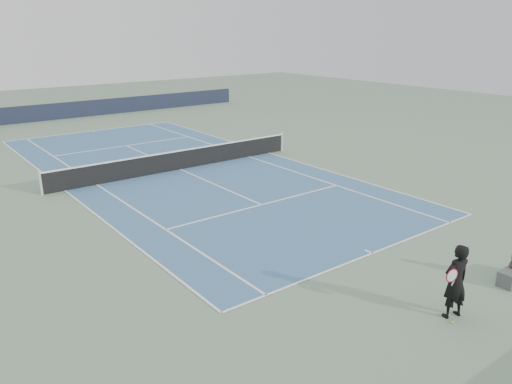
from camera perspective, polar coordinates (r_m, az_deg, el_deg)
ground at (r=24.39m, az=-8.66°, el=2.55°), size 80.00×80.00×0.00m
court_surface at (r=24.38m, az=-8.66°, el=2.57°), size 10.97×23.77×0.01m
tennis_net at (r=24.26m, az=-8.71°, el=3.70°), size 12.90×0.10×1.07m
windscreen_far at (r=40.59m, az=-21.19°, el=8.65°), size 30.00×0.25×1.20m
tennis_player at (r=12.61m, az=21.85°, el=-9.45°), size 0.85×0.65×1.84m
tennis_ball at (r=12.74m, az=21.57°, el=-13.72°), size 0.06×0.06×0.06m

